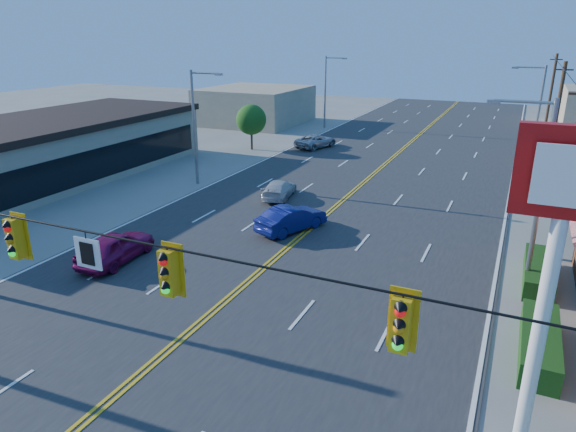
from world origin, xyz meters
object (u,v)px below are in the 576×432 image
at_px(signal_span, 50,265).
at_px(kfc_pylon, 557,237).
at_px(car_white, 279,190).
at_px(car_silver, 316,142).
at_px(car_magenta, 116,248).
at_px(car_blue, 291,220).

xyz_separation_m(signal_span, kfc_pylon, (11.12, 4.00, 1.16)).
distance_m(car_white, car_silver, 16.24).
relative_size(signal_span, car_silver, 5.38).
bearing_deg(car_magenta, car_silver, -91.33).
relative_size(signal_span, car_white, 6.16).
height_order(signal_span, kfc_pylon, signal_span).
xyz_separation_m(car_white, car_silver, (-3.68, 15.82, 0.05)).
distance_m(signal_span, car_blue, 16.59).
bearing_deg(kfc_pylon, signal_span, -160.22).
bearing_deg(kfc_pylon, car_silver, 119.52).
xyz_separation_m(car_magenta, car_silver, (-1.01, 28.18, -0.10)).
bearing_deg(car_magenta, car_blue, -133.00).
xyz_separation_m(car_blue, car_silver, (-6.91, 21.05, -0.07)).
bearing_deg(car_blue, car_silver, -49.55).
bearing_deg(car_magenta, signal_span, 123.15).
height_order(car_magenta, car_white, car_magenta).
distance_m(car_blue, car_silver, 22.16).
height_order(signal_span, car_blue, signal_span).
relative_size(kfc_pylon, car_blue, 2.01).
bearing_deg(car_blue, car_white, -36.00).
xyz_separation_m(kfc_pylon, car_blue, (-11.83, 12.04, -5.35)).
distance_m(kfc_pylon, car_white, 23.56).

